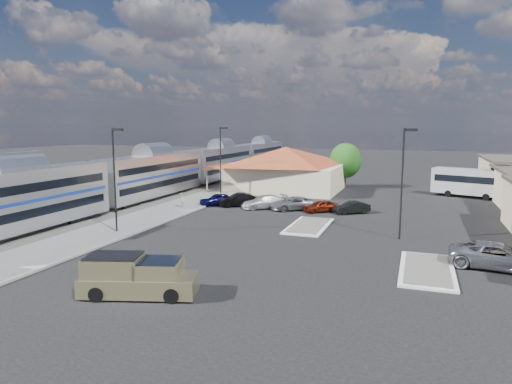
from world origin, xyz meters
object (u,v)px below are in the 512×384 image
(suv, at_px, (498,256))
(coach_bus, at_px, (480,182))
(pickup_truck, at_px, (139,277))
(station_depot, at_px, (285,168))

(suv, distance_m, coach_bus, 31.38)
(pickup_truck, distance_m, coach_bus, 48.11)
(suv, bearing_deg, coach_bus, 4.01)
(suv, relative_size, coach_bus, 0.52)
(pickup_truck, relative_size, coach_bus, 0.58)
(pickup_truck, bearing_deg, suv, -75.21)
(suv, bearing_deg, pickup_truck, 129.73)
(coach_bus, bearing_deg, suv, -163.53)
(pickup_truck, height_order, coach_bus, coach_bus)
(station_depot, bearing_deg, suv, -52.62)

